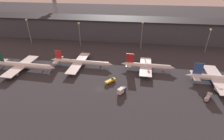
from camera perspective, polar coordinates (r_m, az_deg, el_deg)
ground at (r=101.35m, az=-4.08°, el=-6.27°), size 600.00×600.00×0.00m
terminal_building at (r=177.21m, az=1.53°, el=13.42°), size 259.46×25.86×20.21m
airplane_0 at (r=133.50m, az=-27.10°, el=1.33°), size 46.97×31.94×12.76m
airplane_1 at (r=125.95m, az=-10.27°, el=2.46°), size 46.05×33.59×10.92m
airplane_2 at (r=120.77m, az=11.41°, el=1.23°), size 36.40×27.53×11.41m
airplane_3 at (r=122.52m, az=31.63°, el=-2.40°), size 40.33×34.86×12.55m
service_vehicle_0 at (r=113.89m, az=31.62°, el=-5.56°), size 3.70×6.14×3.61m
service_vehicle_2 at (r=105.99m, az=-0.53°, el=-3.55°), size 6.32×6.93×2.79m
service_vehicle_3 at (r=96.78m, az=3.13°, el=-6.69°), size 4.92×6.02×3.71m
service_vehicle_4 at (r=105.46m, az=28.83°, el=-7.74°), size 5.72×7.04×2.80m
lamp_post_0 at (r=177.95m, az=-25.68°, el=12.23°), size 1.80×1.80×23.05m
lamp_post_1 at (r=158.00m, az=-10.63°, el=12.39°), size 1.80×1.80×21.62m
lamp_post_2 at (r=150.29m, az=9.74°, el=12.11°), size 1.80×1.80×23.94m
lamp_post_3 at (r=161.96m, az=29.05°, el=9.33°), size 1.80×1.80×20.22m
control_tower at (r=220.11m, az=-18.04°, el=18.86°), size 9.00×9.00×40.60m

